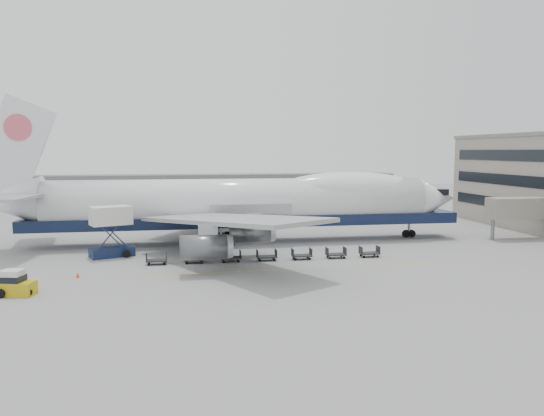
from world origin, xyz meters
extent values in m
plane|color=gray|center=(0.00, 0.00, 0.00)|extent=(260.00, 260.00, 0.00)
cube|color=gold|center=(0.00, -6.00, 0.01)|extent=(60.00, 0.15, 0.01)
cube|color=gray|center=(40.00, 8.00, 4.50)|extent=(9.00, 3.00, 3.00)
cylinder|color=slate|center=(36.00, 8.00, 1.50)|extent=(0.50, 0.50, 3.00)
cube|color=slate|center=(-10.00, 70.00, 3.50)|extent=(110.00, 8.00, 7.00)
cylinder|color=white|center=(0.00, 12.00, 5.70)|extent=(52.00, 6.40, 6.40)
cube|color=#0E1936|center=(1.00, 12.00, 3.14)|extent=(60.00, 5.76, 1.50)
cone|color=white|center=(29.00, 12.00, 5.70)|extent=(6.00, 6.40, 6.40)
cone|color=white|center=(-30.50, 12.00, 6.30)|extent=(9.00, 6.40, 6.40)
ellipsoid|color=white|center=(15.60, 12.00, 7.46)|extent=(20.67, 5.78, 4.56)
cube|color=white|center=(-29.00, 12.00, 13.20)|extent=(10.52, 0.50, 13.56)
cylinder|color=#DD566B|center=(-28.50, 12.00, 15.70)|extent=(3.40, 0.30, 3.40)
cube|color=#9EA0A3|center=(-3.00, -2.28, 5.10)|extent=(20.35, 26.74, 2.26)
cube|color=#9EA0A3|center=(-3.00, 26.28, 5.10)|extent=(20.35, 26.74, 2.26)
cylinder|color=#595B60|center=(-6.00, 31.00, 2.90)|extent=(4.80, 2.60, 2.60)
cylinder|color=#595B60|center=(0.00, 22.00, 2.90)|extent=(4.80, 2.60, 2.60)
cylinder|color=#595B60|center=(0.00, 2.00, 2.90)|extent=(4.80, 2.60, 2.60)
cylinder|color=#595B60|center=(-6.00, -7.00, 2.90)|extent=(4.80, 2.60, 2.60)
cylinder|color=slate|center=(25.00, 12.00, 1.25)|extent=(0.36, 0.36, 2.50)
cylinder|color=black|center=(25.00, 12.00, 0.55)|extent=(1.10, 0.45, 1.10)
cylinder|color=slate|center=(-3.00, 9.00, 1.25)|extent=(0.36, 0.36, 2.50)
cylinder|color=black|center=(-3.00, 9.00, 0.55)|extent=(1.10, 0.45, 1.10)
cylinder|color=slate|center=(-3.00, 15.00, 1.25)|extent=(0.36, 0.36, 2.50)
cylinder|color=black|center=(-3.00, 15.00, 0.55)|extent=(1.10, 0.45, 1.10)
cube|color=#162244|center=(-16.52, 4.54, 0.55)|extent=(5.59, 4.16, 1.11)
cube|color=silver|center=(-16.52, 4.54, 5.00)|extent=(5.29, 4.19, 2.22)
cube|color=#162244|center=(-16.52, 3.43, 2.80)|extent=(3.37, 1.48, 3.98)
cube|color=#162244|center=(-16.52, 5.65, 2.80)|extent=(3.37, 1.48, 3.98)
cube|color=slate|center=(-16.52, 6.15, 5.00)|extent=(2.70, 2.04, 0.15)
cylinder|color=black|center=(-18.33, 3.53, 0.45)|extent=(0.91, 0.35, 0.91)
cylinder|color=black|center=(-18.33, 5.55, 0.45)|extent=(0.91, 0.35, 0.91)
cylinder|color=black|center=(-14.70, 3.53, 0.45)|extent=(0.91, 0.35, 0.91)
cylinder|color=black|center=(-14.70, 5.55, 0.45)|extent=(0.91, 0.35, 0.91)
cube|color=gold|center=(-22.68, -11.90, 0.61)|extent=(3.40, 2.36, 1.22)
cube|color=silver|center=(-23.00, -11.82, 1.71)|extent=(2.09, 1.93, 1.11)
cube|color=black|center=(-23.00, -11.82, 1.49)|extent=(2.22, 2.06, 0.55)
cylinder|color=black|center=(-23.79, -12.62, 0.39)|extent=(0.77, 0.33, 0.77)
cylinder|color=black|center=(-23.79, -11.18, 0.39)|extent=(0.77, 0.33, 0.77)
cylinder|color=black|center=(-21.58, -12.62, 0.39)|extent=(0.77, 0.33, 0.77)
cylinder|color=black|center=(-21.58, -11.18, 0.39)|extent=(0.77, 0.33, 0.77)
cone|color=#E1400B|center=(-18.59, -5.94, 0.28)|extent=(0.36, 0.36, 0.56)
cube|color=#E1400B|center=(-18.59, -5.94, 0.01)|extent=(0.38, 0.38, 0.03)
cube|color=#2D2D30|center=(-11.00, -0.98, 0.45)|extent=(2.30, 1.35, 0.18)
cube|color=#2D2D30|center=(-12.10, -0.98, 0.85)|extent=(0.08, 1.35, 0.90)
cube|color=#2D2D30|center=(-9.90, -0.98, 0.85)|extent=(0.08, 1.35, 0.90)
cylinder|color=black|center=(-11.85, -1.53, 0.15)|extent=(0.30, 0.12, 0.30)
cylinder|color=black|center=(-11.85, -0.43, 0.15)|extent=(0.30, 0.12, 0.30)
cylinder|color=black|center=(-10.15, -1.53, 0.15)|extent=(0.30, 0.12, 0.30)
cylinder|color=black|center=(-10.15, -0.43, 0.15)|extent=(0.30, 0.12, 0.30)
cube|color=#2D2D30|center=(-6.82, -0.98, 0.45)|extent=(2.30, 1.35, 0.18)
cube|color=#2D2D30|center=(-7.92, -0.98, 0.85)|extent=(0.08, 1.35, 0.90)
cube|color=#2D2D30|center=(-5.72, -0.98, 0.85)|extent=(0.08, 1.35, 0.90)
cylinder|color=black|center=(-7.67, -1.53, 0.15)|extent=(0.30, 0.12, 0.30)
cylinder|color=black|center=(-7.67, -0.43, 0.15)|extent=(0.30, 0.12, 0.30)
cylinder|color=black|center=(-5.97, -1.53, 0.15)|extent=(0.30, 0.12, 0.30)
cylinder|color=black|center=(-5.97, -0.43, 0.15)|extent=(0.30, 0.12, 0.30)
cube|color=#2D2D30|center=(-2.63, -0.98, 0.45)|extent=(2.30, 1.35, 0.18)
cube|color=#2D2D30|center=(-3.73, -0.98, 0.85)|extent=(0.08, 1.35, 0.90)
cube|color=#2D2D30|center=(-1.53, -0.98, 0.85)|extent=(0.08, 1.35, 0.90)
cylinder|color=black|center=(-3.48, -1.53, 0.15)|extent=(0.30, 0.12, 0.30)
cylinder|color=black|center=(-3.48, -0.43, 0.15)|extent=(0.30, 0.12, 0.30)
cylinder|color=black|center=(-1.78, -1.53, 0.15)|extent=(0.30, 0.12, 0.30)
cylinder|color=black|center=(-1.78, -0.43, 0.15)|extent=(0.30, 0.12, 0.30)
cube|color=#2D2D30|center=(1.55, -0.98, 0.45)|extent=(2.30, 1.35, 0.18)
cube|color=#2D2D30|center=(0.45, -0.98, 0.85)|extent=(0.08, 1.35, 0.90)
cube|color=#2D2D30|center=(2.65, -0.98, 0.85)|extent=(0.08, 1.35, 0.90)
cylinder|color=black|center=(0.70, -1.53, 0.15)|extent=(0.30, 0.12, 0.30)
cylinder|color=black|center=(0.70, -0.43, 0.15)|extent=(0.30, 0.12, 0.30)
cylinder|color=black|center=(2.40, -1.53, 0.15)|extent=(0.30, 0.12, 0.30)
cylinder|color=black|center=(2.40, -0.43, 0.15)|extent=(0.30, 0.12, 0.30)
cube|color=#2D2D30|center=(5.74, -0.98, 0.45)|extent=(2.30, 1.35, 0.18)
cube|color=#2D2D30|center=(4.64, -0.98, 0.85)|extent=(0.08, 1.35, 0.90)
cube|color=#2D2D30|center=(6.84, -0.98, 0.85)|extent=(0.08, 1.35, 0.90)
cylinder|color=black|center=(4.89, -1.53, 0.15)|extent=(0.30, 0.12, 0.30)
cylinder|color=black|center=(4.89, -0.43, 0.15)|extent=(0.30, 0.12, 0.30)
cylinder|color=black|center=(6.59, -1.53, 0.15)|extent=(0.30, 0.12, 0.30)
cylinder|color=black|center=(6.59, -0.43, 0.15)|extent=(0.30, 0.12, 0.30)
cube|color=#2D2D30|center=(9.92, -0.98, 0.45)|extent=(2.30, 1.35, 0.18)
cube|color=#2D2D30|center=(8.82, -0.98, 0.85)|extent=(0.08, 1.35, 0.90)
cube|color=#2D2D30|center=(11.02, -0.98, 0.85)|extent=(0.08, 1.35, 0.90)
cylinder|color=black|center=(9.07, -1.53, 0.15)|extent=(0.30, 0.12, 0.30)
cylinder|color=black|center=(9.07, -0.43, 0.15)|extent=(0.30, 0.12, 0.30)
cylinder|color=black|center=(10.77, -1.53, 0.15)|extent=(0.30, 0.12, 0.30)
cylinder|color=black|center=(10.77, -0.43, 0.15)|extent=(0.30, 0.12, 0.30)
cube|color=#2D2D30|center=(14.10, -0.98, 0.45)|extent=(2.30, 1.35, 0.18)
cube|color=#2D2D30|center=(13.00, -0.98, 0.85)|extent=(0.08, 1.35, 0.90)
cube|color=#2D2D30|center=(15.20, -0.98, 0.85)|extent=(0.08, 1.35, 0.90)
cylinder|color=black|center=(13.25, -1.53, 0.15)|extent=(0.30, 0.12, 0.30)
cylinder|color=black|center=(13.25, -0.43, 0.15)|extent=(0.30, 0.12, 0.30)
cylinder|color=black|center=(14.95, -1.53, 0.15)|extent=(0.30, 0.12, 0.30)
cylinder|color=black|center=(14.95, -0.43, 0.15)|extent=(0.30, 0.12, 0.30)
camera|label=1|loc=(-8.17, -60.92, 12.74)|focal=35.00mm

